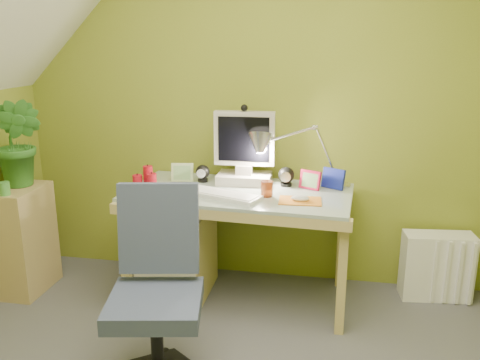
% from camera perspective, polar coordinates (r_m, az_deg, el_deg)
% --- Properties ---
extents(wall_back, '(3.20, 0.01, 2.40)m').
position_cam_1_polar(wall_back, '(3.35, 1.91, 8.49)').
color(wall_back, olive).
rests_on(wall_back, floor).
extents(desk, '(1.38, 0.76, 0.72)m').
position_cam_1_polar(desk, '(3.21, -0.09, -7.38)').
color(desk, tan).
rests_on(desk, floor).
extents(monitor, '(0.40, 0.24, 0.54)m').
position_cam_1_polar(monitor, '(3.20, 0.51, 4.34)').
color(monitor, '#B9B2A7').
rests_on(monitor, desk).
extents(speaker_left, '(0.11, 0.11, 0.11)m').
position_cam_1_polar(speaker_left, '(3.28, -4.21, 0.74)').
color(speaker_left, black).
rests_on(speaker_left, desk).
extents(speaker_right, '(0.10, 0.10, 0.12)m').
position_cam_1_polar(speaker_right, '(3.19, 5.22, 0.39)').
color(speaker_right, black).
rests_on(speaker_right, desk).
extents(keyboard, '(0.50, 0.31, 0.02)m').
position_cam_1_polar(keyboard, '(2.97, -2.12, -1.68)').
color(keyboard, white).
rests_on(keyboard, desk).
extents(mousepad, '(0.25, 0.18, 0.01)m').
position_cam_1_polar(mousepad, '(2.91, 6.77, -2.33)').
color(mousepad, orange).
rests_on(mousepad, desk).
extents(mouse, '(0.11, 0.07, 0.04)m').
position_cam_1_polar(mouse, '(2.90, 6.78, -2.05)').
color(mouse, silver).
rests_on(mouse, mousepad).
extents(amber_tumbler, '(0.08, 0.08, 0.09)m').
position_cam_1_polar(amber_tumbler, '(2.97, 3.03, -0.99)').
color(amber_tumbler, '#9C3F16').
rests_on(amber_tumbler, desk).
extents(candle_cluster, '(0.17, 0.16, 0.11)m').
position_cam_1_polar(candle_cluster, '(3.24, -10.53, 0.39)').
color(candle_cluster, '#B60F1F').
rests_on(candle_cluster, desk).
extents(photo_frame_red, '(0.13, 0.08, 0.12)m').
position_cam_1_polar(photo_frame_red, '(3.14, 7.87, 0.02)').
color(photo_frame_red, '#C0143C').
rests_on(photo_frame_red, desk).
extents(photo_frame_blue, '(0.14, 0.09, 0.13)m').
position_cam_1_polar(photo_frame_blue, '(3.18, 10.43, 0.17)').
color(photo_frame_blue, '#152296').
rests_on(photo_frame_blue, desk).
extents(photo_frame_green, '(0.14, 0.04, 0.12)m').
position_cam_1_polar(photo_frame_green, '(3.30, -6.49, 0.86)').
color(photo_frame_green, '#A3B87E').
rests_on(photo_frame_green, desk).
extents(desk_lamp, '(0.54, 0.24, 0.57)m').
position_cam_1_polar(desk_lamp, '(3.15, 8.62, 4.27)').
color(desk_lamp, '#AAA9AE').
rests_on(desk_lamp, desk).
extents(side_ledge, '(0.26, 0.40, 0.70)m').
position_cam_1_polar(side_ledge, '(3.61, -23.12, -6.17)').
color(side_ledge, tan).
rests_on(side_ledge, floor).
extents(potted_plant, '(0.33, 0.27, 0.56)m').
position_cam_1_polar(potted_plant, '(3.48, -23.57, 3.85)').
color(potted_plant, '#306E24').
rests_on(potted_plant, side_ledge).
extents(green_cup, '(0.06, 0.06, 0.08)m').
position_cam_1_polar(green_cup, '(3.37, -24.92, -0.88)').
color(green_cup, '#4C9A40').
rests_on(green_cup, side_ledge).
extents(task_chair, '(0.56, 0.56, 0.87)m').
position_cam_1_polar(task_chair, '(2.44, -9.51, -13.49)').
color(task_chair, '#39425D').
rests_on(task_chair, floor).
extents(radiator, '(0.45, 0.22, 0.43)m').
position_cam_1_polar(radiator, '(3.51, 21.22, -9.00)').
color(radiator, white).
rests_on(radiator, floor).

